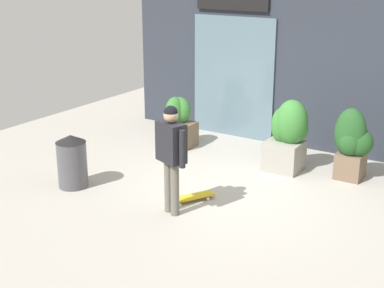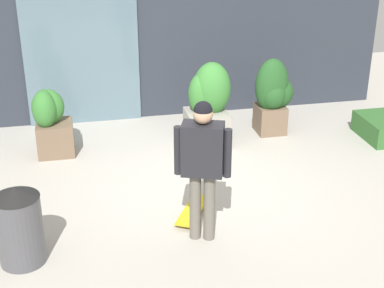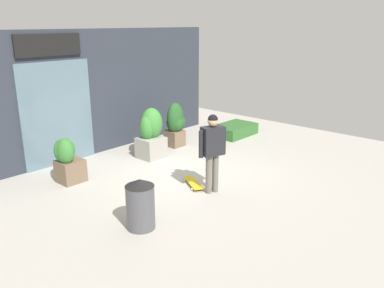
{
  "view_description": "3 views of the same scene",
  "coord_description": "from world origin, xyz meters",
  "px_view_note": "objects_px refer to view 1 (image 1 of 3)",
  "views": [
    {
      "loc": [
        4.12,
        -7.48,
        3.65
      ],
      "look_at": [
        -0.3,
        -0.59,
        0.94
      ],
      "focal_mm": 52.24,
      "sensor_mm": 36.0,
      "label": 1
    },
    {
      "loc": [
        -1.59,
        -6.62,
        3.69
      ],
      "look_at": [
        -0.3,
        -0.59,
        0.94
      ],
      "focal_mm": 53.4,
      "sensor_mm": 36.0,
      "label": 2
    },
    {
      "loc": [
        -6.31,
        -5.98,
        3.44
      ],
      "look_at": [
        -0.3,
        -0.59,
        0.94
      ],
      "focal_mm": 37.07,
      "sensor_mm": 36.0,
      "label": 3
    }
  ],
  "objects_px": {
    "skateboard": "(191,197)",
    "planter_box_left": "(288,134)",
    "skateboarder": "(171,149)",
    "planter_box_right": "(179,119)",
    "trash_bin": "(72,161)",
    "planter_box_mid": "(352,143)"
  },
  "relations": [
    {
      "from": "skateboard",
      "to": "planter_box_left",
      "type": "relative_size",
      "value": 0.6
    },
    {
      "from": "skateboarder",
      "to": "planter_box_right",
      "type": "height_order",
      "value": "skateboarder"
    },
    {
      "from": "planter_box_left",
      "to": "planter_box_right",
      "type": "distance_m",
      "value": 2.43
    },
    {
      "from": "skateboard",
      "to": "planter_box_left",
      "type": "xyz_separation_m",
      "value": [
        0.71,
        2.13,
        0.62
      ]
    },
    {
      "from": "skateboard",
      "to": "planter_box_left",
      "type": "distance_m",
      "value": 2.33
    },
    {
      "from": "skateboarder",
      "to": "trash_bin",
      "type": "height_order",
      "value": "skateboarder"
    },
    {
      "from": "planter_box_left",
      "to": "skateboard",
      "type": "bearing_deg",
      "value": -108.39
    },
    {
      "from": "planter_box_left",
      "to": "planter_box_mid",
      "type": "relative_size",
      "value": 1.03
    },
    {
      "from": "skateboarder",
      "to": "trash_bin",
      "type": "relative_size",
      "value": 1.84
    },
    {
      "from": "planter_box_left",
      "to": "planter_box_mid",
      "type": "distance_m",
      "value": 1.12
    },
    {
      "from": "planter_box_left",
      "to": "trash_bin",
      "type": "height_order",
      "value": "planter_box_left"
    },
    {
      "from": "skateboarder",
      "to": "planter_box_left",
      "type": "height_order",
      "value": "skateboarder"
    },
    {
      "from": "planter_box_right",
      "to": "planter_box_mid",
      "type": "xyz_separation_m",
      "value": [
        3.54,
        0.09,
        0.08
      ]
    },
    {
      "from": "planter_box_left",
      "to": "trash_bin",
      "type": "relative_size",
      "value": 1.44
    },
    {
      "from": "planter_box_mid",
      "to": "skateboarder",
      "type": "bearing_deg",
      "value": -122.77
    },
    {
      "from": "planter_box_left",
      "to": "trash_bin",
      "type": "xyz_separation_m",
      "value": [
        -2.71,
        -2.69,
        -0.23
      ]
    },
    {
      "from": "skateboarder",
      "to": "skateboard",
      "type": "bearing_deg",
      "value": 19.69
    },
    {
      "from": "planter_box_left",
      "to": "planter_box_mid",
      "type": "xyz_separation_m",
      "value": [
        1.11,
        0.17,
        -0.03
      ]
    },
    {
      "from": "skateboard",
      "to": "trash_bin",
      "type": "distance_m",
      "value": 2.11
    },
    {
      "from": "skateboard",
      "to": "planter_box_left",
      "type": "height_order",
      "value": "planter_box_left"
    },
    {
      "from": "planter_box_right",
      "to": "trash_bin",
      "type": "xyz_separation_m",
      "value": [
        -0.28,
        -2.78,
        -0.12
      ]
    },
    {
      "from": "planter_box_mid",
      "to": "planter_box_left",
      "type": "bearing_deg",
      "value": -171.1
    }
  ]
}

